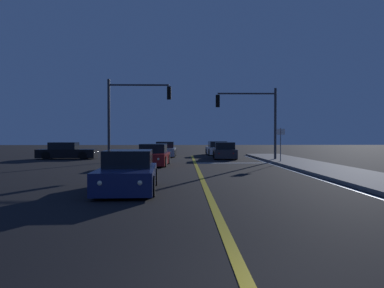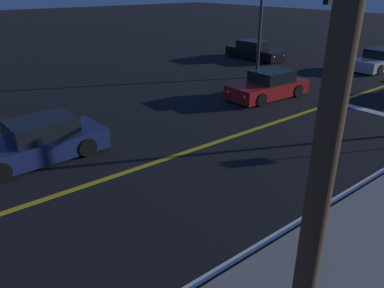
{
  "view_description": "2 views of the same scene",
  "coord_description": "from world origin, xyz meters",
  "px_view_note": "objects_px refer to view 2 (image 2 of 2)",
  "views": [
    {
      "loc": [
        -0.77,
        -4.12,
        1.8
      ],
      "look_at": [
        -0.2,
        23.14,
        1.28
      ],
      "focal_mm": 36.76,
      "sensor_mm": 36.0,
      "label": 1
    },
    {
      "loc": [
        9.19,
        5.94,
        5.39
      ],
      "look_at": [
        2.0,
        11.72,
        1.36
      ],
      "focal_mm": 34.75,
      "sensor_mm": 36.0,
      "label": 2
    }
  ],
  "objects_px": {
    "car_parked_curb_red": "(268,86)",
    "car_side_waiting_black": "(254,51)",
    "traffic_signal_far_left": "(283,12)",
    "car_lead_oncoming_navy": "(38,143)",
    "car_far_approaching_silver": "(379,60)",
    "utility_pole_right": "(341,53)"
  },
  "relations": [
    {
      "from": "car_parked_curb_red",
      "to": "car_side_waiting_black",
      "type": "bearing_deg",
      "value": -41.21
    },
    {
      "from": "car_parked_curb_red",
      "to": "traffic_signal_far_left",
      "type": "relative_size",
      "value": 0.76
    },
    {
      "from": "car_lead_oncoming_navy",
      "to": "traffic_signal_far_left",
      "type": "height_order",
      "value": "traffic_signal_far_left"
    },
    {
      "from": "car_side_waiting_black",
      "to": "car_far_approaching_silver",
      "type": "relative_size",
      "value": 0.99
    },
    {
      "from": "car_far_approaching_silver",
      "to": "traffic_signal_far_left",
      "type": "height_order",
      "value": "traffic_signal_far_left"
    },
    {
      "from": "car_lead_oncoming_navy",
      "to": "utility_pole_right",
      "type": "bearing_deg",
      "value": -178.21
    },
    {
      "from": "traffic_signal_far_left",
      "to": "car_far_approaching_silver",
      "type": "bearing_deg",
      "value": 76.52
    },
    {
      "from": "car_side_waiting_black",
      "to": "car_far_approaching_silver",
      "type": "height_order",
      "value": "same"
    },
    {
      "from": "car_side_waiting_black",
      "to": "car_far_approaching_silver",
      "type": "bearing_deg",
      "value": 115.23
    },
    {
      "from": "traffic_signal_far_left",
      "to": "car_side_waiting_black",
      "type": "bearing_deg",
      "value": 143.16
    },
    {
      "from": "traffic_signal_far_left",
      "to": "car_parked_curb_red",
      "type": "bearing_deg",
      "value": -58.72
    },
    {
      "from": "utility_pole_right",
      "to": "car_lead_oncoming_navy",
      "type": "bearing_deg",
      "value": -175.82
    },
    {
      "from": "car_lead_oncoming_navy",
      "to": "utility_pole_right",
      "type": "height_order",
      "value": "utility_pole_right"
    },
    {
      "from": "car_lead_oncoming_navy",
      "to": "traffic_signal_far_left",
      "type": "relative_size",
      "value": 0.78
    },
    {
      "from": "car_side_waiting_black",
      "to": "utility_pole_right",
      "type": "height_order",
      "value": "utility_pole_right"
    },
    {
      "from": "car_lead_oncoming_navy",
      "to": "car_side_waiting_black",
      "type": "distance_m",
      "value": 20.09
    },
    {
      "from": "car_far_approaching_silver",
      "to": "traffic_signal_far_left",
      "type": "relative_size",
      "value": 0.81
    },
    {
      "from": "car_side_waiting_black",
      "to": "car_parked_curb_red",
      "type": "bearing_deg",
      "value": 45.76
    },
    {
      "from": "car_lead_oncoming_navy",
      "to": "utility_pole_right",
      "type": "distance_m",
      "value": 10.56
    },
    {
      "from": "car_side_waiting_black",
      "to": "car_parked_curb_red",
      "type": "height_order",
      "value": "same"
    },
    {
      "from": "car_far_approaching_silver",
      "to": "utility_pole_right",
      "type": "distance_m",
      "value": 24.01
    },
    {
      "from": "car_far_approaching_silver",
      "to": "utility_pole_right",
      "type": "height_order",
      "value": "utility_pole_right"
    }
  ]
}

